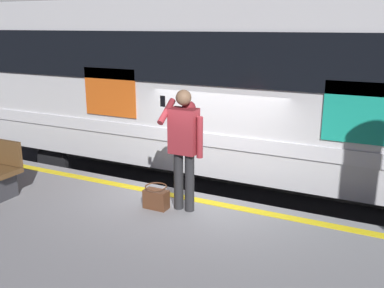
{
  "coord_description": "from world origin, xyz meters",
  "views": [
    {
      "loc": [
        -2.85,
        5.93,
        3.63
      ],
      "look_at": [
        -0.06,
        0.3,
        1.89
      ],
      "focal_mm": 40.29,
      "sensor_mm": 36.0,
      "label": 1
    }
  ],
  "objects": [
    {
      "name": "train_carriage",
      "position": [
        -0.05,
        -2.37,
        2.62
      ],
      "size": [
        13.22,
        3.13,
        4.17
      ],
      "color": "silver",
      "rests_on": "ground"
    },
    {
      "name": "track_rail_near",
      "position": [
        0.0,
        -1.66,
        0.08
      ],
      "size": [
        16.39,
        0.08,
        0.16
      ],
      "primitive_type": "cube",
      "color": "slate",
      "rests_on": "ground"
    },
    {
      "name": "ground_plane",
      "position": [
        0.0,
        0.0,
        0.0
      ],
      "size": [
        25.13,
        25.13,
        0.0
      ],
      "primitive_type": "plane",
      "color": "#3D3D3F"
    },
    {
      "name": "handbag",
      "position": [
        0.26,
        0.84,
        1.15
      ],
      "size": [
        0.36,
        0.33,
        0.35
      ],
      "color": "#59331E",
      "rests_on": "platform"
    },
    {
      "name": "track_rail_far",
      "position": [
        0.0,
        -3.09,
        0.08
      ],
      "size": [
        16.39,
        0.08,
        0.16
      ],
      "primitive_type": "cube",
      "color": "slate",
      "rests_on": "ground"
    },
    {
      "name": "passenger",
      "position": [
        -0.13,
        0.68,
        2.04
      ],
      "size": [
        0.57,
        0.55,
        1.78
      ],
      "color": "#262628",
      "rests_on": "platform"
    },
    {
      "name": "safety_line",
      "position": [
        0.0,
        0.3,
        0.99
      ],
      "size": [
        12.35,
        0.16,
        0.01
      ],
      "primitive_type": "cube",
      "color": "yellow",
      "rests_on": "platform"
    }
  ]
}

